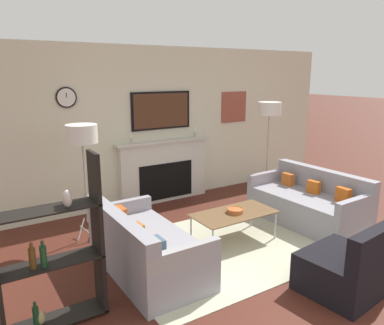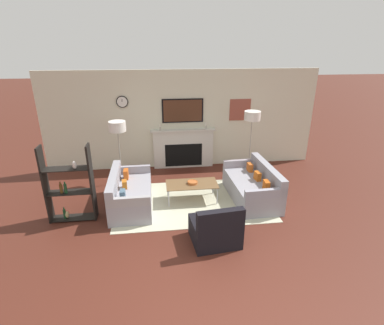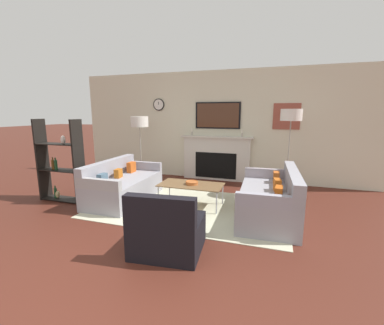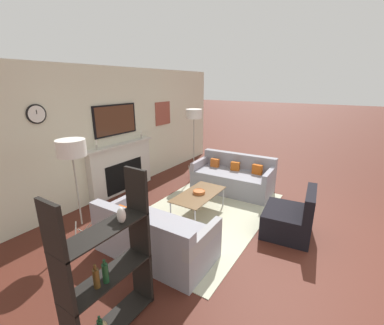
{
  "view_description": "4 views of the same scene",
  "coord_description": "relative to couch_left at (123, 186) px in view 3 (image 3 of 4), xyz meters",
  "views": [
    {
      "loc": [
        -3.03,
        -0.85,
        2.26
      ],
      "look_at": [
        -0.35,
        3.39,
        1.05
      ],
      "focal_mm": 35.0,
      "sensor_mm": 36.0,
      "label": 1
    },
    {
      "loc": [
        -0.75,
        -3.11,
        3.33
      ],
      "look_at": [
        0.03,
        3.09,
        0.83
      ],
      "focal_mm": 28.0,
      "sensor_mm": 36.0,
      "label": 2
    },
    {
      "loc": [
        1.41,
        -1.38,
        1.68
      ],
      "look_at": [
        -0.06,
        3.1,
        0.77
      ],
      "focal_mm": 24.0,
      "sensor_mm": 36.0,
      "label": 3
    },
    {
      "loc": [
        -3.75,
        0.64,
        2.37
      ],
      "look_at": [
        0.2,
        3.14,
        0.92
      ],
      "focal_mm": 24.0,
      "sensor_mm": 36.0,
      "label": 4
    }
  ],
  "objects": [
    {
      "name": "fireplace_wall",
      "position": [
        1.39,
        2.19,
        0.94
      ],
      "size": [
        7.54,
        0.28,
        2.7
      ],
      "color": "beige",
      "rests_on": "ground_plane"
    },
    {
      "name": "shelf_unit",
      "position": [
        -1.1,
        -0.39,
        0.44
      ],
      "size": [
        0.91,
        0.28,
        1.57
      ],
      "color": "black",
      "rests_on": "ground_plane"
    },
    {
      "name": "coffee_table",
      "position": [
        1.38,
        0.09,
        0.1
      ],
      "size": [
        1.15,
        0.59,
        0.41
      ],
      "color": "brown",
      "rests_on": "ground_plane"
    },
    {
      "name": "area_rug",
      "position": [
        1.38,
        -0.0,
        -0.28
      ],
      "size": [
        3.38,
        2.11,
        0.01
      ],
      "color": "beige",
      "rests_on": "ground_plane"
    },
    {
      "name": "floor_lamp_right",
      "position": [
        3.04,
        1.24,
        1.33
      ],
      "size": [
        0.41,
        0.41,
        1.76
      ],
      "color": "#9E998E",
      "rests_on": "ground_plane"
    },
    {
      "name": "couch_right",
      "position": [
        2.76,
        0.0,
        0.01
      ],
      "size": [
        0.94,
        1.76,
        0.8
      ],
      "color": "#94929B",
      "rests_on": "ground_plane"
    },
    {
      "name": "armchair",
      "position": [
        1.6,
        -1.51,
        -0.02
      ],
      "size": [
        0.88,
        0.81,
        0.8
      ],
      "color": "black",
      "rests_on": "ground_plane"
    },
    {
      "name": "floor_lamp_left",
      "position": [
        -0.28,
        1.24,
        1.17
      ],
      "size": [
        0.41,
        0.41,
        1.61
      ],
      "color": "#9E998E",
      "rests_on": "ground_plane"
    },
    {
      "name": "decorative_bowl",
      "position": [
        1.39,
        0.09,
        0.16
      ],
      "size": [
        0.23,
        0.23,
        0.06
      ],
      "color": "#B85F2C",
      "rests_on": "coffee_table"
    },
    {
      "name": "couch_left",
      "position": [
        0.0,
        0.0,
        0.0
      ],
      "size": [
        0.86,
        1.68,
        0.77
      ],
      "color": "#94929B",
      "rests_on": "ground_plane"
    }
  ]
}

